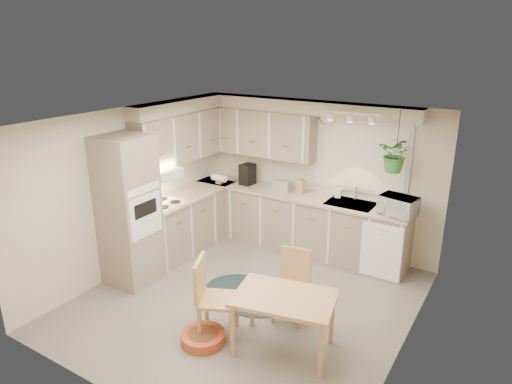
{
  "coord_description": "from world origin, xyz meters",
  "views": [
    {
      "loc": [
        2.87,
        -4.4,
        3.29
      ],
      "look_at": [
        -0.2,
        0.55,
        1.32
      ],
      "focal_mm": 32.0,
      "sensor_mm": 36.0,
      "label": 1
    }
  ],
  "objects_px": {
    "dining_table": "(284,323)",
    "chair_back": "(291,286)",
    "chair_left": "(218,298)",
    "microwave": "(398,204)",
    "pet_bed": "(203,338)",
    "braided_rug": "(248,294)"
  },
  "relations": [
    {
      "from": "dining_table",
      "to": "chair_back",
      "type": "xyz_separation_m",
      "value": [
        -0.22,
        0.58,
        0.1
      ]
    },
    {
      "from": "chair_left",
      "to": "microwave",
      "type": "bearing_deg",
      "value": 127.35
    },
    {
      "from": "chair_left",
      "to": "pet_bed",
      "type": "distance_m",
      "value": 0.48
    },
    {
      "from": "chair_left",
      "to": "chair_back",
      "type": "relative_size",
      "value": 1.09
    },
    {
      "from": "pet_bed",
      "to": "microwave",
      "type": "xyz_separation_m",
      "value": [
        1.37,
        2.69,
        1.05
      ]
    },
    {
      "from": "pet_bed",
      "to": "microwave",
      "type": "relative_size",
      "value": 1.02
    },
    {
      "from": "chair_left",
      "to": "microwave",
      "type": "xyz_separation_m",
      "value": [
        1.32,
        2.46,
        0.63
      ]
    },
    {
      "from": "braided_rug",
      "to": "chair_back",
      "type": "bearing_deg",
      "value": -12.58
    },
    {
      "from": "chair_back",
      "to": "chair_left",
      "type": "bearing_deg",
      "value": 42.46
    },
    {
      "from": "chair_back",
      "to": "pet_bed",
      "type": "relative_size",
      "value": 1.71
    },
    {
      "from": "chair_left",
      "to": "braided_rug",
      "type": "height_order",
      "value": "chair_left"
    },
    {
      "from": "chair_back",
      "to": "dining_table",
      "type": "bearing_deg",
      "value": 101.06
    },
    {
      "from": "chair_back",
      "to": "pet_bed",
      "type": "height_order",
      "value": "chair_back"
    },
    {
      "from": "chair_back",
      "to": "pet_bed",
      "type": "distance_m",
      "value": 1.2
    },
    {
      "from": "microwave",
      "to": "dining_table",
      "type": "bearing_deg",
      "value": -91.87
    },
    {
      "from": "dining_table",
      "to": "pet_bed",
      "type": "xyz_separation_m",
      "value": [
        -0.84,
        -0.37,
        -0.28
      ]
    },
    {
      "from": "dining_table",
      "to": "chair_left",
      "type": "xyz_separation_m",
      "value": [
        -0.78,
        -0.14,
        0.14
      ]
    },
    {
      "from": "chair_left",
      "to": "chair_back",
      "type": "distance_m",
      "value": 0.92
    },
    {
      "from": "microwave",
      "to": "pet_bed",
      "type": "bearing_deg",
      "value": -105.9
    },
    {
      "from": "chair_left",
      "to": "pet_bed",
      "type": "height_order",
      "value": "chair_left"
    },
    {
      "from": "braided_rug",
      "to": "pet_bed",
      "type": "height_order",
      "value": "pet_bed"
    },
    {
      "from": "pet_bed",
      "to": "dining_table",
      "type": "bearing_deg",
      "value": 23.9
    }
  ]
}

